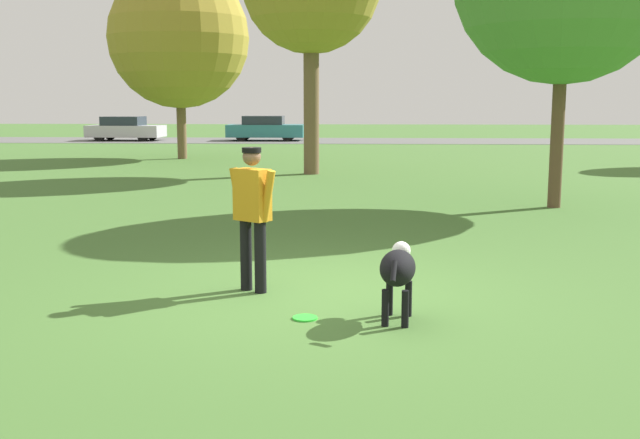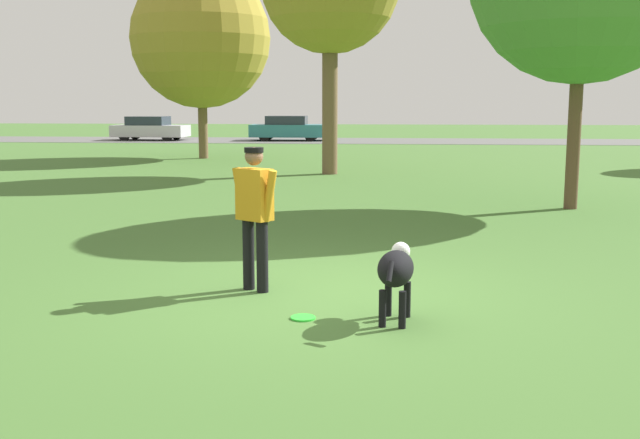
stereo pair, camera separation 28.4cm
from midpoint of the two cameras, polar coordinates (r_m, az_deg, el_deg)
The scene contains 8 objects.
ground_plane at distance 8.28m, azimuth 0.91°, elevation -5.65°, with size 120.00×120.00×0.00m, color #426B2D.
far_road_strip at distance 39.84m, azimuth 4.23°, elevation 6.00°, with size 120.00×6.00×0.01m.
person at distance 8.24m, azimuth -4.02°, elevation 0.90°, with size 0.58×0.43×1.60m.
dog at distance 7.21m, azimuth 6.95°, elevation -3.85°, with size 0.42×0.96×0.71m.
frisbee at distance 7.34m, azimuth -0.18°, elevation -7.50°, with size 0.24×0.24×0.02m.
tree_far_left at distance 28.02m, azimuth -8.78°, elevation 13.51°, with size 5.04×5.04×6.87m.
parked_car_silver at distance 41.40m, azimuth -12.64°, elevation 6.78°, with size 3.99×1.97×1.28m.
parked_car_teal at distance 40.09m, azimuth -2.22°, elevation 6.95°, with size 4.06×1.78×1.31m.
Camera 2 is at (0.71, -7.98, 2.10)m, focal length 42.00 mm.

